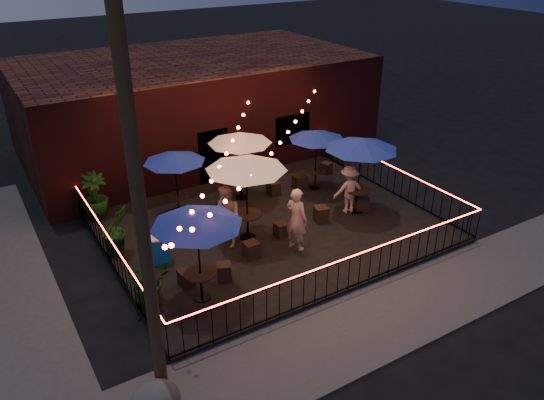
{
  "coord_description": "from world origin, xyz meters",
  "views": [
    {
      "loc": [
        -7.67,
        -10.72,
        8.59
      ],
      "look_at": [
        -0.01,
        1.84,
        1.16
      ],
      "focal_mm": 35.0,
      "sensor_mm": 36.0,
      "label": 1
    }
  ],
  "objects_px": {
    "utility_pole": "(142,225)",
    "cafe_table_4": "(362,145)",
    "cooler": "(160,249)",
    "cafe_table_1": "(174,158)",
    "cafe_table_2": "(246,165)",
    "cafe_table_3": "(240,139)",
    "cafe_table_0": "(196,220)",
    "cafe_table_5": "(317,136)"
  },
  "relations": [
    {
      "from": "cafe_table_4",
      "to": "cafe_table_5",
      "type": "xyz_separation_m",
      "value": [
        -0.14,
        2.22,
        -0.35
      ]
    },
    {
      "from": "utility_pole",
      "to": "cafe_table_0",
      "type": "distance_m",
      "value": 3.4
    },
    {
      "from": "cafe_table_2",
      "to": "utility_pole",
      "type": "bearing_deg",
      "value": -135.71
    },
    {
      "from": "utility_pole",
      "to": "cafe_table_4",
      "type": "bearing_deg",
      "value": 25.09
    },
    {
      "from": "cafe_table_1",
      "to": "cafe_table_2",
      "type": "bearing_deg",
      "value": -64.21
    },
    {
      "from": "cafe_table_1",
      "to": "cafe_table_4",
      "type": "height_order",
      "value": "cafe_table_4"
    },
    {
      "from": "cafe_table_0",
      "to": "cooler",
      "type": "bearing_deg",
      "value": 97.98
    },
    {
      "from": "cafe_table_5",
      "to": "cafe_table_4",
      "type": "bearing_deg",
      "value": -86.29
    },
    {
      "from": "utility_pole",
      "to": "cafe_table_2",
      "type": "height_order",
      "value": "utility_pole"
    },
    {
      "from": "cafe_table_4",
      "to": "cafe_table_5",
      "type": "distance_m",
      "value": 2.25
    },
    {
      "from": "cafe_table_2",
      "to": "cafe_table_3",
      "type": "height_order",
      "value": "cafe_table_2"
    },
    {
      "from": "utility_pole",
      "to": "cafe_table_1",
      "type": "bearing_deg",
      "value": 64.87
    },
    {
      "from": "cafe_table_5",
      "to": "cafe_table_3",
      "type": "bearing_deg",
      "value": 165.27
    },
    {
      "from": "cafe_table_3",
      "to": "cooler",
      "type": "relative_size",
      "value": 3.29
    },
    {
      "from": "utility_pole",
      "to": "cafe_table_1",
      "type": "relative_size",
      "value": 3.42
    },
    {
      "from": "utility_pole",
      "to": "cafe_table_4",
      "type": "xyz_separation_m",
      "value": [
        8.46,
        3.96,
        -1.46
      ]
    },
    {
      "from": "cooler",
      "to": "cafe_table_2",
      "type": "bearing_deg",
      "value": 17.84
    },
    {
      "from": "cafe_table_3",
      "to": "cafe_table_5",
      "type": "height_order",
      "value": "cafe_table_3"
    },
    {
      "from": "utility_pole",
      "to": "cafe_table_1",
      "type": "xyz_separation_m",
      "value": [
        3.23,
        6.89,
        -1.83
      ]
    },
    {
      "from": "cafe_table_3",
      "to": "cooler",
      "type": "xyz_separation_m",
      "value": [
        -3.95,
        -2.43,
        -1.79
      ]
    },
    {
      "from": "cafe_table_4",
      "to": "utility_pole",
      "type": "bearing_deg",
      "value": -154.91
    },
    {
      "from": "cooler",
      "to": "cafe_table_4",
      "type": "bearing_deg",
      "value": 15.78
    },
    {
      "from": "utility_pole",
      "to": "cafe_table_1",
      "type": "height_order",
      "value": "utility_pole"
    },
    {
      "from": "cafe_table_1",
      "to": "cooler",
      "type": "xyz_separation_m",
      "value": [
        -1.57,
        -2.44,
        -1.6
      ]
    },
    {
      "from": "cafe_table_4",
      "to": "cafe_table_1",
      "type": "bearing_deg",
      "value": 150.67
    },
    {
      "from": "cafe_table_4",
      "to": "cooler",
      "type": "distance_m",
      "value": 7.09
    },
    {
      "from": "utility_pole",
      "to": "cafe_table_5",
      "type": "distance_m",
      "value": 10.51
    },
    {
      "from": "cafe_table_5",
      "to": "cooler",
      "type": "distance_m",
      "value": 7.06
    },
    {
      "from": "utility_pole",
      "to": "cafe_table_0",
      "type": "bearing_deg",
      "value": 49.47
    },
    {
      "from": "cafe_table_0",
      "to": "cafe_table_2",
      "type": "relative_size",
      "value": 0.97
    },
    {
      "from": "cafe_table_0",
      "to": "cooler",
      "type": "relative_size",
      "value": 3.29
    },
    {
      "from": "cafe_table_1",
      "to": "cafe_table_3",
      "type": "relative_size",
      "value": 0.86
    },
    {
      "from": "cafe_table_3",
      "to": "cafe_table_5",
      "type": "xyz_separation_m",
      "value": [
        2.7,
        -0.71,
        -0.17
      ]
    },
    {
      "from": "cafe_table_0",
      "to": "cafe_table_4",
      "type": "bearing_deg",
      "value": 14.36
    },
    {
      "from": "cafe_table_4",
      "to": "cafe_table_3",
      "type": "bearing_deg",
      "value": 134.18
    },
    {
      "from": "utility_pole",
      "to": "cafe_table_4",
      "type": "height_order",
      "value": "utility_pole"
    },
    {
      "from": "cafe_table_0",
      "to": "cafe_table_1",
      "type": "distance_m",
      "value": 4.78
    },
    {
      "from": "cooler",
      "to": "cafe_table_5",
      "type": "bearing_deg",
      "value": 34.47
    },
    {
      "from": "cafe_table_3",
      "to": "cafe_table_4",
      "type": "bearing_deg",
      "value": -45.82
    },
    {
      "from": "utility_pole",
      "to": "cooler",
      "type": "height_order",
      "value": "utility_pole"
    },
    {
      "from": "utility_pole",
      "to": "cafe_table_2",
      "type": "relative_size",
      "value": 2.84
    },
    {
      "from": "cafe_table_1",
      "to": "cafe_table_2",
      "type": "relative_size",
      "value": 0.83
    }
  ]
}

